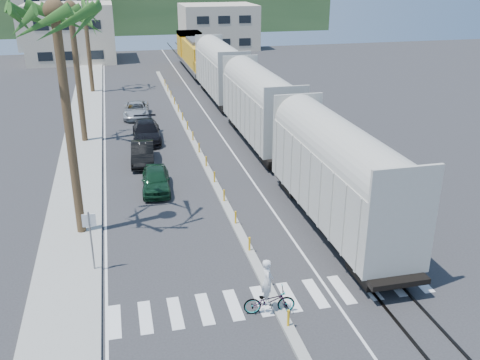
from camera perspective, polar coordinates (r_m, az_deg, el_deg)
name	(u,v)px	position (r m, az deg, el deg)	size (l,w,h in m)	color
ground	(260,274)	(24.59, 2.18, -10.02)	(140.00, 140.00, 0.00)	#28282B
sidewalk	(84,131)	(46.96, -16.32, 5.09)	(3.00, 90.00, 0.15)	gray
rails	(232,113)	(50.92, -0.81, 7.21)	(1.56, 100.00, 0.06)	black
median	(193,141)	(42.44, -5.03, 4.16)	(0.45, 60.00, 0.85)	gray
crosswalk	(273,299)	(22.98, 3.54, -12.57)	(14.00, 2.20, 0.01)	silver
lane_markings	(160,126)	(47.03, -8.56, 5.67)	(9.42, 90.00, 0.01)	silver
freight_train	(242,91)	(46.61, 0.22, 9.46)	(3.00, 60.94, 5.85)	#ADAB9F
street_sign	(90,233)	(24.72, -15.67, -5.47)	(0.60, 0.08, 3.00)	slate
buildings	(104,23)	(92.11, -14.34, 15.96)	(38.00, 27.00, 10.00)	#B6A791
hillside	(134,1)	(120.39, -11.24, 18.27)	(80.00, 20.00, 12.00)	#385628
car_lead	(156,180)	(33.30, -8.97, 0.02)	(1.99, 4.34, 1.44)	#10311D
car_second	(143,153)	(38.15, -10.34, 2.82)	(1.85, 4.52, 1.46)	black
car_third	(146,132)	(43.04, -9.95, 5.11)	(2.32, 5.34, 1.53)	black
car_rear	(136,110)	(50.21, -11.02, 7.36)	(2.61, 5.05, 1.36)	#B7BABD
cyclist	(269,296)	(21.79, 3.09, -12.26)	(1.25, 2.25, 2.44)	#9EA0A5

